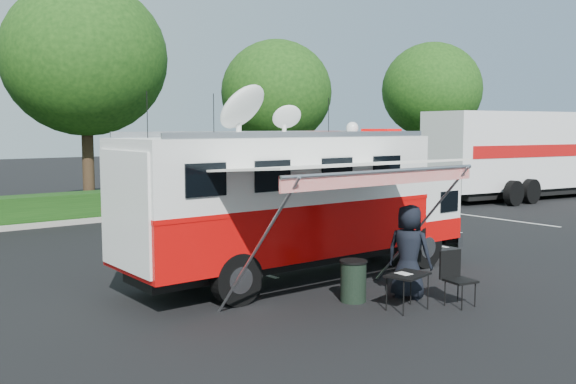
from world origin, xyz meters
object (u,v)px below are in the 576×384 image
folding_table (408,276)px  trash_bin (353,281)px  command_truck (299,201)px  semi_trailer (545,153)px

folding_table → trash_bin: bearing=109.9°
command_truck → folding_table: command_truck is taller
command_truck → trash_bin: 2.58m
command_truck → semi_trailer: (19.88, 5.82, 0.40)m
trash_bin → semi_trailer: (20.27, 7.99, 1.73)m
command_truck → semi_trailer: size_ratio=0.63×
semi_trailer → command_truck: bearing=-163.7°
folding_table → trash_bin: size_ratio=1.13×
trash_bin → folding_table: bearing=-70.1°
command_truck → folding_table: 3.40m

